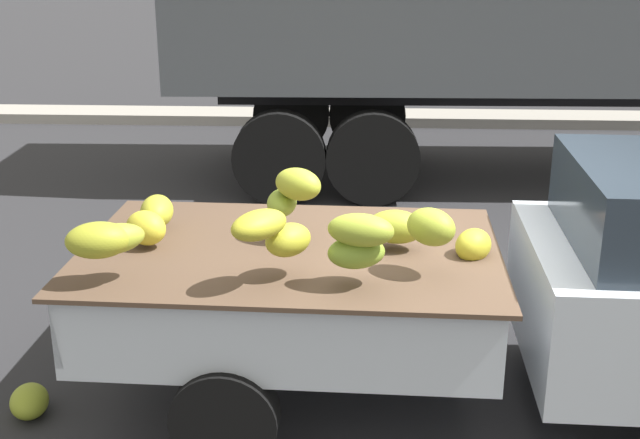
% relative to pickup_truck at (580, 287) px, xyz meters
% --- Properties ---
extents(ground, '(220.00, 220.00, 0.00)m').
position_rel_pickup_truck_xyz_m(ground, '(-0.83, 0.17, -0.88)').
color(ground, '#28282B').
extents(curb_strip, '(80.00, 0.80, 0.16)m').
position_rel_pickup_truck_xyz_m(curb_strip, '(-0.83, 8.65, -0.80)').
color(curb_strip, gray).
rests_on(curb_strip, ground).
extents(pickup_truck, '(4.78, 1.92, 1.70)m').
position_rel_pickup_truck_xyz_m(pickup_truck, '(0.00, 0.00, 0.00)').
color(pickup_truck, silver).
rests_on(pickup_truck, ground).
extents(fallen_banana_bunch_near_tailgate, '(0.34, 0.40, 0.20)m').
position_rel_pickup_truck_xyz_m(fallen_banana_bunch_near_tailgate, '(-3.55, -0.25, -0.78)').
color(fallen_banana_bunch_near_tailgate, olive).
rests_on(fallen_banana_bunch_near_tailgate, ground).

